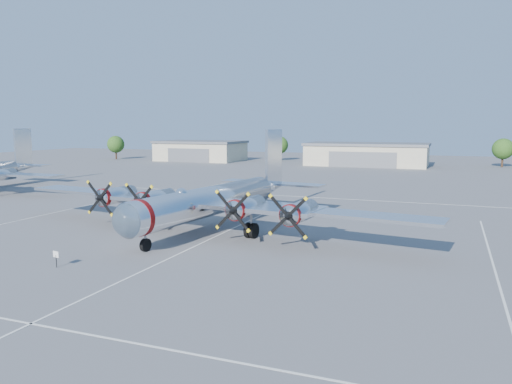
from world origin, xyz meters
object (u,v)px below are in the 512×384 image
(hangar_west, at_px, (201,151))
(main_bomber_b29, at_px, (215,229))
(tree_west, at_px, (279,145))
(tree_east, at_px, (503,149))
(tree_far_west, at_px, (116,144))
(info_placard, at_px, (56,256))
(hangar_center, at_px, (367,154))

(hangar_west, height_order, main_bomber_b29, hangar_west)
(tree_west, xyz_separation_m, tree_east, (55.00, -2.00, 0.00))
(hangar_west, bearing_deg, tree_far_west, -170.99)
(hangar_west, xyz_separation_m, info_placard, (39.00, -95.80, -1.91))
(tree_west, height_order, main_bomber_b29, tree_west)
(tree_far_west, height_order, tree_west, same)
(hangar_west, relative_size, hangar_center, 0.79)
(tree_far_west, distance_m, main_bomber_b29, 102.59)
(hangar_center, relative_size, main_bomber_b29, 0.69)
(main_bomber_b29, xyz_separation_m, info_placard, (-4.51, -15.59, 0.80))
(tree_east, height_order, main_bomber_b29, tree_east)
(hangar_west, distance_m, tree_east, 75.26)
(hangar_west, height_order, hangar_center, same)
(hangar_west, xyz_separation_m, tree_far_west, (-25.00, -3.96, 1.51))
(hangar_west, height_order, tree_far_west, tree_far_west)
(hangar_west, bearing_deg, main_bomber_b29, -61.52)
(info_placard, bearing_deg, tree_far_west, 137.26)
(tree_far_west, bearing_deg, tree_east, 5.71)
(hangar_center, height_order, tree_east, tree_east)
(hangar_center, distance_m, main_bomber_b29, 80.26)
(hangar_center, xyz_separation_m, tree_west, (-25.00, 8.04, 1.51))
(hangar_center, distance_m, tree_far_west, 70.13)
(tree_far_west, distance_m, tree_west, 46.57)
(main_bomber_b29, distance_m, info_placard, 16.25)
(tree_far_west, xyz_separation_m, tree_east, (100.00, 10.00, 0.00))
(info_placard, bearing_deg, tree_west, 112.76)
(tree_west, relative_size, tree_east, 1.00)
(tree_east, bearing_deg, main_bomber_b29, -110.06)
(hangar_west, relative_size, info_placard, 19.82)
(main_bomber_b29, bearing_deg, hangar_center, 96.36)
(main_bomber_b29, bearing_deg, tree_east, 77.37)
(tree_east, bearing_deg, hangar_west, -175.40)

